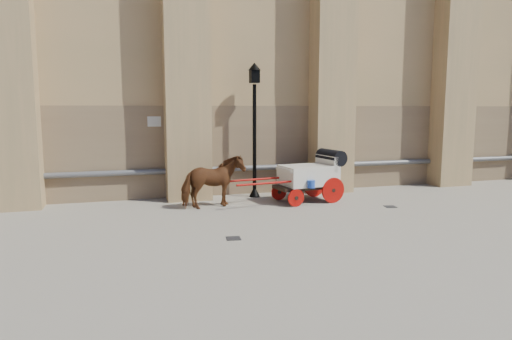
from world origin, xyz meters
name	(u,v)px	position (x,y,z in m)	size (l,w,h in m)	color
ground	(249,224)	(0.00, 0.00, 0.00)	(90.00, 90.00, 0.00)	gray
horse	(213,182)	(-0.50, 2.11, 0.77)	(0.83, 1.83, 1.54)	brown
carriage	(312,174)	(2.69, 2.21, 0.87)	(3.78, 1.49, 1.61)	black
street_lamp	(254,126)	(1.16, 3.40, 2.34)	(0.41, 0.41, 4.37)	black
drain_grate_near	(233,238)	(-0.69, -1.21, 0.01)	(0.32, 0.32, 0.01)	black
drain_grate_far	(390,207)	(4.59, 0.72, 0.01)	(0.32, 0.32, 0.01)	black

